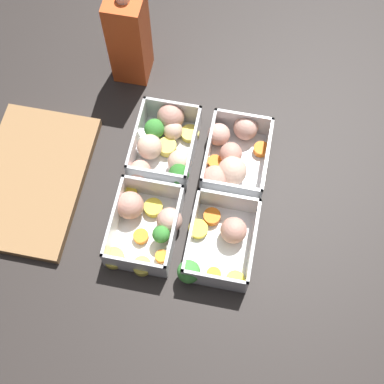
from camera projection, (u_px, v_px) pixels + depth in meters
name	position (u px, v px, depth m)	size (l,w,h in m)	color
ground_plane	(192.00, 197.00, 0.95)	(4.00, 4.00, 0.00)	#282321
container_near_left	(219.00, 244.00, 0.89)	(0.16, 0.12, 0.06)	white
container_near_right	(232.00, 156.00, 0.95)	(0.17, 0.13, 0.06)	white
container_far_left	(145.00, 223.00, 0.91)	(0.16, 0.13, 0.06)	white
container_far_right	(165.00, 144.00, 0.97)	(0.18, 0.12, 0.06)	white
juice_carton	(129.00, 38.00, 0.98)	(0.07, 0.07, 0.20)	#D14C1E
cutting_board	(32.00, 179.00, 0.95)	(0.28, 0.18, 0.02)	olive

